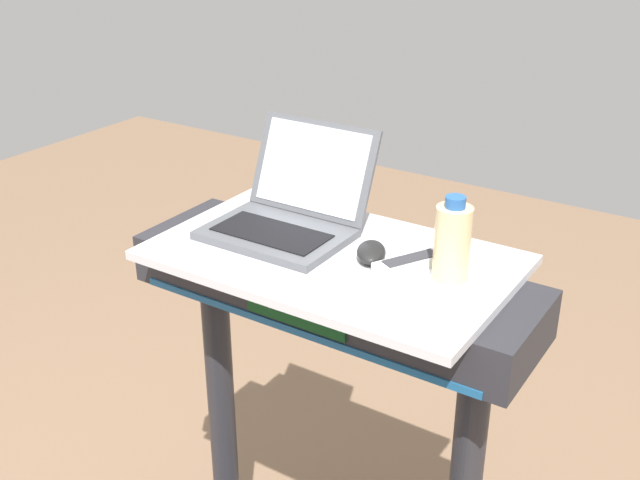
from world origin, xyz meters
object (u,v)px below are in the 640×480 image
(water_bottle, at_px, (452,242))
(tv_remote, at_px, (410,263))
(computer_mouse, at_px, (371,252))
(laptop, at_px, (288,212))

(water_bottle, bearing_deg, tv_remote, -178.39)
(water_bottle, xyz_separation_m, tv_remote, (-0.09, -0.00, -0.07))
(water_bottle, bearing_deg, computer_mouse, -175.28)
(computer_mouse, relative_size, water_bottle, 0.58)
(computer_mouse, distance_m, tv_remote, 0.09)
(laptop, relative_size, computer_mouse, 3.07)
(computer_mouse, height_order, water_bottle, water_bottle)
(laptop, xyz_separation_m, computer_mouse, (0.23, -0.03, -0.03))
(laptop, height_order, tv_remote, laptop)
(computer_mouse, distance_m, water_bottle, 0.18)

